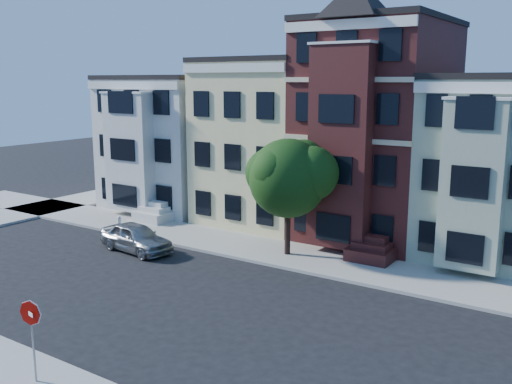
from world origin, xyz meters
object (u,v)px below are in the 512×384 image
Objects in this scene: street_tree at (288,184)px; stop_sign at (33,336)px; parked_car at (136,238)px; fire_hydrant at (119,224)px.

stop_sign is (0.22, -15.11, -2.25)m from street_tree.
stop_sign is (7.38, -11.45, 0.83)m from parked_car.
fire_hydrant is 17.61m from stop_sign.
stop_sign is at bearing -89.17° from street_tree.
parked_car reaches higher than fire_hydrant.
stop_sign is at bearing -140.70° from parked_car.
parked_car is at bearing -31.34° from fire_hydrant.
parked_car is at bearing -152.91° from street_tree.
parked_car is 6.66× the size of fire_hydrant.
street_tree is 11.42m from fire_hydrant.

